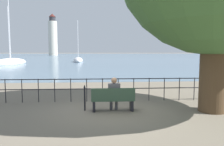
# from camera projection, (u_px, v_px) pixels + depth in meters

# --- Properties ---
(ground_plane) EXTENTS (1000.00, 1000.00, 0.00)m
(ground_plane) POSITION_uv_depth(u_px,v_px,m) (113.00, 111.00, 8.31)
(ground_plane) COLOR #706656
(harbor_water) EXTENTS (600.00, 300.00, 0.01)m
(harbor_water) POSITION_uv_depth(u_px,v_px,m) (98.00, 55.00, 165.10)
(harbor_water) COLOR slate
(harbor_water) RESTS_ON ground_plane
(park_bench) EXTENTS (1.63, 0.45, 0.90)m
(park_bench) POSITION_uv_depth(u_px,v_px,m) (113.00, 100.00, 8.21)
(park_bench) COLOR #334C38
(park_bench) RESTS_ON ground_plane
(seated_person_left) EXTENTS (0.45, 0.35, 1.28)m
(seated_person_left) POSITION_uv_depth(u_px,v_px,m) (114.00, 92.00, 8.26)
(seated_person_left) COLOR #4C4C51
(seated_person_left) RESTS_ON ground_plane
(promenade_railing) EXTENTS (12.11, 0.04, 1.05)m
(promenade_railing) POSITION_uv_depth(u_px,v_px,m) (110.00, 86.00, 9.85)
(promenade_railing) COLOR black
(promenade_railing) RESTS_ON ground_plane
(closed_umbrella) EXTENTS (0.09, 0.09, 1.00)m
(closed_umbrella) POSITION_uv_depth(u_px,v_px,m) (85.00, 96.00, 8.28)
(closed_umbrella) COLOR black
(closed_umbrella) RESTS_ON ground_plane
(sailboat_1) EXTENTS (4.38, 8.31, 12.86)m
(sailboat_1) POSITION_uv_depth(u_px,v_px,m) (11.00, 62.00, 38.46)
(sailboat_1) COLOR white
(sailboat_1) RESTS_ON ground_plane
(sailboat_2) EXTENTS (3.83, 6.20, 12.48)m
(sailboat_2) POSITION_uv_depth(u_px,v_px,m) (10.00, 60.00, 48.51)
(sailboat_2) COLOR maroon
(sailboat_2) RESTS_ON ground_plane
(sailboat_3) EXTENTS (2.68, 6.87, 9.57)m
(sailboat_3) POSITION_uv_depth(u_px,v_px,m) (78.00, 60.00, 48.10)
(sailboat_3) COLOR silver
(sailboat_3) RESTS_ON ground_plane
(harbor_lighthouse) EXTENTS (5.57, 5.57, 26.26)m
(harbor_lighthouse) POSITION_uv_depth(u_px,v_px,m) (53.00, 36.00, 138.80)
(harbor_lighthouse) COLOR beige
(harbor_lighthouse) RESTS_ON ground_plane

